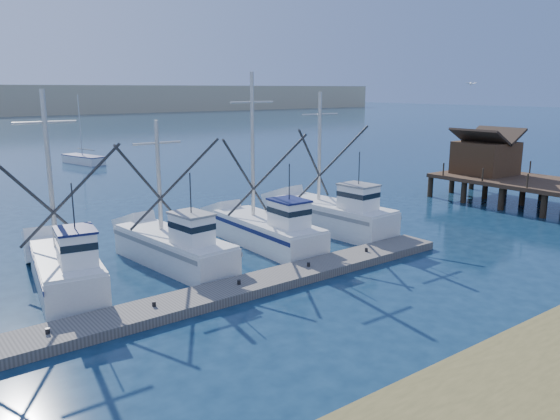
% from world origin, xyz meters
% --- Properties ---
extents(ground, '(500.00, 500.00, 0.00)m').
position_xyz_m(ground, '(0.00, 0.00, 0.00)').
color(ground, '#0C2137').
rests_on(ground, ground).
extents(floating_dock, '(30.62, 2.47, 0.41)m').
position_xyz_m(floating_dock, '(-9.00, 6.01, 0.20)').
color(floating_dock, '#635E59').
rests_on(floating_dock, ground).
extents(timber_pier, '(7.00, 20.00, 8.00)m').
position_xyz_m(timber_pier, '(21.50, 8.46, 2.57)').
color(timber_pier, black).
rests_on(timber_pier, ground).
extents(trawler_fleet, '(29.99, 8.51, 9.67)m').
position_xyz_m(trawler_fleet, '(-7.67, 11.03, 0.98)').
color(trawler_fleet, silver).
rests_on(trawler_fleet, ground).
extents(sailboat_near, '(3.44, 6.62, 8.10)m').
position_xyz_m(sailboat_near, '(2.16, 52.93, 0.49)').
color(sailboat_near, silver).
rests_on(sailboat_near, ground).
extents(flying_gull, '(1.10, 0.20, 0.20)m').
position_xyz_m(flying_gull, '(15.56, 9.81, 9.09)').
color(flying_gull, white).
rests_on(flying_gull, ground).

